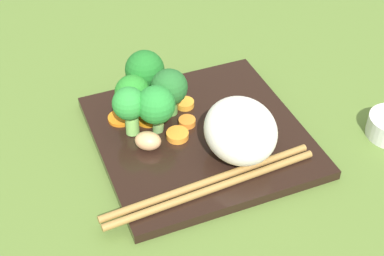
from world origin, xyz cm
name	(u,v)px	position (x,y,z in cm)	size (l,w,h in cm)	color
ground_plane	(200,146)	(0.00, 0.00, -1.00)	(110.00, 110.00, 2.00)	#56732F
square_plate	(200,136)	(0.00, 0.00, 0.61)	(24.10, 24.10, 1.23)	black
rice_mound	(240,131)	(2.92, -5.00, 4.70)	(9.08, 7.99, 6.94)	white
broccoli_floret_0	(133,93)	(-6.43, 6.07, 4.44)	(4.36, 4.36, 5.57)	#5E963B
broccoli_floret_1	(145,70)	(-4.01, 8.92, 5.33)	(4.95, 4.95, 6.67)	#649D4A
broccoli_floret_2	(169,88)	(-2.22, 4.58, 5.10)	(4.49, 4.49, 6.34)	#5F9B43
broccoli_floret_3	(129,106)	(-7.64, 2.98, 5.15)	(3.95, 3.95, 6.29)	#7EBE57
broccoli_floret_4	(156,106)	(-4.73, 1.94, 5.13)	(4.59, 4.59, 6.39)	#7DB55F
carrot_slice_0	(173,98)	(-1.00, 7.09, 1.46)	(2.55, 2.55, 0.46)	orange
carrot_slice_1	(187,122)	(-0.95, 1.86, 1.63)	(2.09, 2.09, 0.79)	orange
carrot_slice_2	(186,104)	(0.11, 5.31, 1.61)	(2.30, 2.30, 0.76)	orange
carrot_slice_3	(121,118)	(-8.32, 5.55, 1.44)	(3.11, 3.11, 0.41)	orange
carrot_slice_4	(149,118)	(-5.12, 4.25, 1.55)	(3.06, 3.06, 0.65)	orange
carrot_slice_5	(177,134)	(-2.81, 0.21, 1.62)	(2.67, 2.67, 0.78)	orange
pepper_chunk_0	(132,95)	(-5.98, 8.69, 2.11)	(2.90, 2.12, 1.76)	red
pepper_chunk_1	(150,100)	(-4.08, 6.98, 2.14)	(2.90, 2.10, 1.81)	red
chicken_piece_0	(148,141)	(-6.58, -0.54, 2.31)	(3.09, 2.37, 2.16)	tan
chopstick_pair	(211,185)	(-2.06, -8.89, 1.64)	(24.97, 4.38, 0.82)	olive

